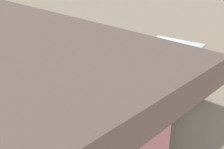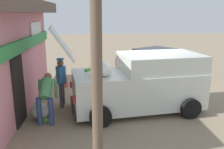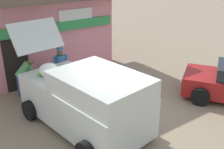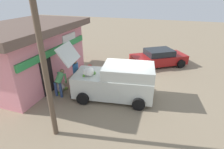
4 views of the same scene
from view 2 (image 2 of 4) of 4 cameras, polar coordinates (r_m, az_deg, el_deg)
name	(u,v)px [view 2 (image 2 of 4)]	position (r m, az deg, el deg)	size (l,w,h in m)	color
ground_plane	(140,97)	(9.46, 6.70, -5.25)	(60.00, 60.00, 0.00)	gray
delivery_van	(141,82)	(7.99, 6.80, -1.84)	(2.72, 4.97, 2.78)	silver
parked_sedan	(154,60)	(13.59, 9.98, 3.29)	(3.72, 4.44, 1.28)	maroon
vendor_standing	(61,79)	(8.40, -11.92, -1.08)	(0.57, 0.34, 1.68)	#4C4C51
customer_bending	(46,94)	(7.24, -15.35, -4.56)	(0.73, 0.57, 1.44)	navy
unloaded_banana_pile	(40,111)	(7.83, -16.60, -8.34)	(0.90, 0.81, 0.46)	silver
paint_bucket	(64,82)	(10.88, -11.26, -1.75)	(0.30, 0.30, 0.39)	#BF3F33
utility_pole	(96,45)	(4.13, -3.72, 7.02)	(0.20, 0.20, 5.25)	brown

